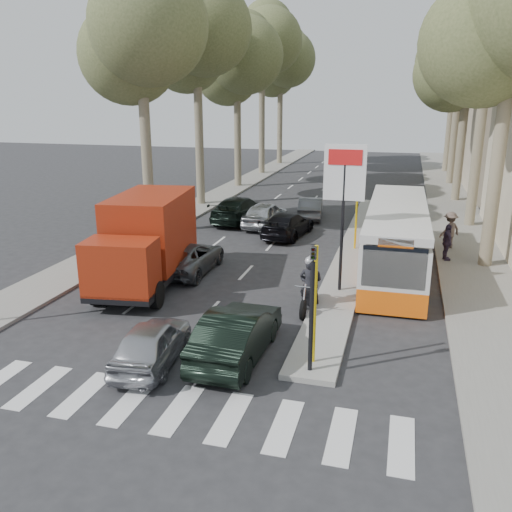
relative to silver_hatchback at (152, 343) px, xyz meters
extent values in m
plane|color=#28282B|center=(1.14, 2.00, -0.63)|extent=(120.00, 120.00, 0.00)
cube|color=gray|center=(9.74, 27.00, -0.57)|extent=(3.20, 70.00, 0.12)
cube|color=gray|center=(-6.86, 30.00, -0.57)|extent=(2.40, 64.00, 0.12)
cube|color=gray|center=(4.39, 13.00, -0.55)|extent=(1.50, 26.00, 0.16)
cylinder|color=yellow|center=(4.39, 1.00, 1.12)|extent=(0.10, 0.10, 3.50)
cylinder|color=yellow|center=(4.39, 7.00, 1.12)|extent=(0.10, 0.10, 3.50)
cylinder|color=yellow|center=(4.39, 13.00, 1.12)|extent=(0.10, 0.10, 3.50)
cylinder|color=black|center=(4.39, 7.00, 1.97)|extent=(0.12, 0.12, 5.20)
cube|color=white|center=(4.39, 7.00, 3.97)|extent=(1.50, 0.10, 2.00)
cube|color=red|center=(4.39, 6.94, 4.52)|extent=(1.20, 0.02, 0.55)
cylinder|color=black|center=(4.39, 0.50, 0.97)|extent=(0.12, 0.12, 3.20)
imported|color=black|center=(4.39, 0.50, 2.47)|extent=(0.16, 0.41, 1.00)
cylinder|color=#6B604C|center=(-6.86, 14.00, 3.57)|extent=(0.56, 0.56, 8.40)
sphere|color=#444F2C|center=(-7.86, 14.60, 8.67)|extent=(5.20, 5.20, 5.20)
sphere|color=#444F2C|center=(-5.96, 13.20, 9.87)|extent=(5.80, 5.80, 5.80)
sphere|color=#444F2C|center=(-6.66, 15.10, 11.07)|extent=(4.80, 4.80, 4.80)
cylinder|color=#6B604C|center=(-6.96, 22.00, 3.85)|extent=(0.56, 0.56, 8.96)
sphere|color=#444F2C|center=(-7.96, 22.60, 9.29)|extent=(5.20, 5.20, 5.20)
sphere|color=#444F2C|center=(-6.06, 21.20, 10.57)|extent=(5.80, 5.80, 5.80)
sphere|color=#444F2C|center=(-6.76, 23.10, 11.85)|extent=(4.80, 4.80, 4.80)
cylinder|color=#6B604C|center=(-6.76, 30.00, 3.43)|extent=(0.56, 0.56, 8.12)
sphere|color=#444F2C|center=(-7.76, 30.60, 8.36)|extent=(5.20, 5.20, 5.20)
sphere|color=#444F2C|center=(-5.86, 29.20, 9.52)|extent=(5.80, 5.80, 5.80)
sphere|color=#444F2C|center=(-6.56, 31.10, 10.68)|extent=(4.80, 4.80, 4.80)
cylinder|color=#6B604C|center=(-6.86, 38.00, 4.13)|extent=(0.56, 0.56, 9.52)
sphere|color=#444F2C|center=(-7.86, 38.60, 9.91)|extent=(5.20, 5.20, 5.20)
sphere|color=#444F2C|center=(-5.96, 37.20, 11.27)|extent=(5.80, 5.80, 5.80)
sphere|color=#444F2C|center=(-6.66, 39.10, 12.63)|extent=(4.80, 4.80, 4.80)
cylinder|color=#6B604C|center=(-6.96, 46.00, 3.71)|extent=(0.56, 0.56, 8.68)
sphere|color=#444F2C|center=(-7.96, 46.60, 8.98)|extent=(5.20, 5.20, 5.20)
sphere|color=#444F2C|center=(-6.06, 45.20, 10.22)|extent=(5.80, 5.80, 5.80)
sphere|color=#444F2C|center=(-6.76, 47.10, 11.46)|extent=(4.80, 4.80, 4.80)
cylinder|color=#6B604C|center=(10.14, 12.00, 3.57)|extent=(0.56, 0.56, 8.40)
sphere|color=#444F2C|center=(9.14, 12.60, 8.67)|extent=(5.20, 5.20, 5.20)
cylinder|color=#6B604C|center=(10.24, 20.00, 3.99)|extent=(0.56, 0.56, 9.24)
sphere|color=#444F2C|center=(9.24, 20.60, 9.60)|extent=(5.20, 5.20, 5.20)
cylinder|color=#6B604C|center=(10.04, 28.00, 3.29)|extent=(0.56, 0.56, 7.84)
sphere|color=#444F2C|center=(9.04, 28.60, 8.05)|extent=(5.20, 5.20, 5.20)
sphere|color=#444F2C|center=(10.94, 27.20, 9.17)|extent=(5.80, 5.80, 5.80)
sphere|color=#444F2C|center=(10.24, 29.10, 10.29)|extent=(4.80, 4.80, 4.80)
cylinder|color=#6B604C|center=(10.14, 36.00, 3.85)|extent=(0.56, 0.56, 8.96)
sphere|color=#444F2C|center=(9.14, 36.60, 9.29)|extent=(5.20, 5.20, 5.20)
sphere|color=#444F2C|center=(11.04, 35.20, 10.57)|extent=(5.80, 5.80, 5.80)
sphere|color=#444F2C|center=(10.34, 37.10, 11.85)|extent=(4.80, 4.80, 4.80)
cylinder|color=#6B604C|center=(10.24, 44.00, 3.57)|extent=(0.56, 0.56, 8.40)
sphere|color=#444F2C|center=(9.24, 44.60, 8.67)|extent=(5.20, 5.20, 5.20)
sphere|color=#444F2C|center=(11.14, 43.20, 9.87)|extent=(5.80, 5.80, 5.80)
sphere|color=#444F2C|center=(10.44, 45.10, 11.07)|extent=(4.80, 4.80, 4.80)
imported|color=#AFB1B7|center=(0.00, 0.00, 0.00)|extent=(1.89, 3.84, 1.26)
imported|color=black|center=(2.19, 1.00, 0.11)|extent=(1.64, 4.49, 1.47)
imported|color=#52565B|center=(-2.15, 8.00, 0.00)|extent=(2.09, 4.50, 1.25)
imported|color=black|center=(0.64, 15.00, 0.02)|extent=(2.41, 4.69, 1.30)
imported|color=#B0B4B9|center=(-1.07, 16.84, 0.10)|extent=(2.07, 4.39, 1.45)
imported|color=#52555B|center=(1.05, 19.81, 0.02)|extent=(1.84, 4.05, 1.29)
imported|color=black|center=(-2.86, 17.67, 0.12)|extent=(2.56, 5.34, 1.50)
cube|color=black|center=(-3.06, 5.85, -0.03)|extent=(3.26, 6.84, 0.27)
cylinder|color=black|center=(-3.86, 3.54, -0.14)|extent=(0.46, 1.02, 0.99)
cylinder|color=black|center=(-1.68, 3.82, -0.14)|extent=(0.46, 1.02, 0.99)
cylinder|color=black|center=(-4.41, 7.66, -0.14)|extent=(0.46, 1.02, 0.99)
cylinder|color=black|center=(-2.23, 7.95, -0.14)|extent=(0.46, 1.02, 0.99)
cube|color=maroon|center=(-2.73, 3.35, 0.96)|extent=(2.59, 1.84, 1.86)
cube|color=black|center=(-2.63, 2.65, 1.18)|extent=(2.18, 0.38, 0.99)
cube|color=maroon|center=(-3.17, 6.72, 1.51)|extent=(3.11, 4.90, 2.74)
cube|color=#FA600D|center=(6.30, 10.47, -0.11)|extent=(2.47, 10.89, 0.85)
cube|color=silver|center=(6.30, 10.47, 1.02)|extent=(2.47, 10.89, 1.42)
cube|color=black|center=(6.30, 10.47, 1.31)|extent=(2.48, 10.45, 0.80)
cube|color=silver|center=(6.30, 10.47, 2.06)|extent=(2.47, 10.89, 0.28)
cube|color=black|center=(6.36, 5.07, 1.17)|extent=(2.08, 0.08, 1.42)
cube|color=#FA600D|center=(6.36, 5.07, 2.00)|extent=(1.13, 0.07, 0.30)
cylinder|color=black|center=(5.28, 6.99, -0.20)|extent=(0.27, 0.91, 0.91)
cylinder|color=black|center=(7.40, 7.01, -0.20)|extent=(0.27, 0.91, 0.91)
cylinder|color=black|center=(5.21, 13.72, -0.20)|extent=(0.27, 0.91, 0.91)
cylinder|color=black|center=(7.33, 13.74, -0.20)|extent=(0.27, 0.91, 0.91)
cylinder|color=black|center=(3.51, 4.19, -0.28)|extent=(0.13, 0.70, 0.69)
cylinder|color=black|center=(3.57, 5.81, -0.28)|extent=(0.13, 0.70, 0.69)
cylinder|color=silver|center=(3.51, 4.26, 0.13)|extent=(0.08, 0.44, 0.87)
cube|color=black|center=(3.54, 5.05, -0.14)|extent=(0.27, 0.82, 0.32)
cube|color=black|center=(3.53, 4.84, 0.15)|extent=(0.34, 0.50, 0.24)
cube|color=black|center=(3.55, 5.38, 0.09)|extent=(0.33, 0.71, 0.13)
cylinder|color=silver|center=(3.52, 4.33, 0.47)|extent=(0.67, 0.07, 0.04)
imported|color=black|center=(3.54, 5.05, 0.33)|extent=(0.68, 0.46, 1.82)
imported|color=black|center=(3.56, 5.49, 0.28)|extent=(0.85, 0.49, 1.71)
sphere|color=#B2B2B7|center=(3.54, 5.00, 1.19)|extent=(0.30, 0.30, 0.30)
sphere|color=#B2B2B7|center=(3.56, 5.45, 1.12)|extent=(0.30, 0.30, 0.30)
imported|color=#392D44|center=(8.52, 12.28, 0.31)|extent=(0.71, 1.05, 1.65)
imported|color=brown|center=(8.76, 14.41, 0.39)|extent=(1.21, 1.15, 1.79)
camera|label=1|loc=(6.47, -12.51, 6.62)|focal=38.00mm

